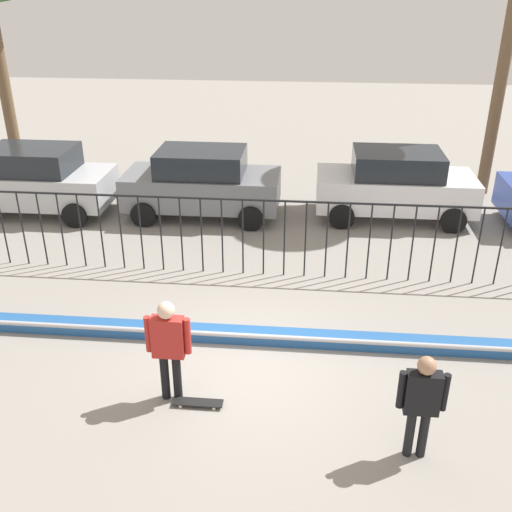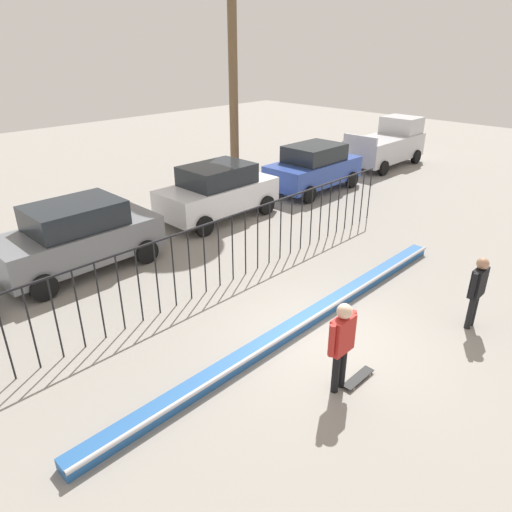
{
  "view_description": "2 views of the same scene",
  "coord_description": "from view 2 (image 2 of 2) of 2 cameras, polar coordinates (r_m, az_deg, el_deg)",
  "views": [
    {
      "loc": [
        0.97,
        -8.45,
        6.23
      ],
      "look_at": [
        -0.02,
        1.86,
        1.22
      ],
      "focal_mm": 41.1,
      "sensor_mm": 36.0,
      "label": 1
    },
    {
      "loc": [
        -6.93,
        -4.65,
        5.81
      ],
      "look_at": [
        -0.02,
        2.12,
        1.28
      ],
      "focal_mm": 32.64,
      "sensor_mm": 36.0,
      "label": 2
    }
  ],
  "objects": [
    {
      "name": "ground_plane",
      "position": [
        10.17,
        8.77,
        -10.1
      ],
      "size": [
        60.0,
        60.0,
        0.0
      ],
      "primitive_type": "plane",
      "color": "gray"
    },
    {
      "name": "bowl_coping_ledge",
      "position": [
        10.45,
        5.67,
        -8.06
      ],
      "size": [
        11.0,
        0.4,
        0.27
      ],
      "color": "#235699",
      "rests_on": "ground"
    },
    {
      "name": "perimeter_fence",
      "position": [
        11.65,
        -4.6,
        1.22
      ],
      "size": [
        14.04,
        0.04,
        1.81
      ],
      "color": "black",
      "rests_on": "ground"
    },
    {
      "name": "skateboarder",
      "position": [
        8.34,
        10.47,
        -10.06
      ],
      "size": [
        0.72,
        0.27,
        1.79
      ],
      "rotation": [
        0.0,
        0.0,
        0.51
      ],
      "color": "black",
      "rests_on": "ground"
    },
    {
      "name": "skateboard",
      "position": [
        9.19,
        12.42,
        -14.38
      ],
      "size": [
        0.8,
        0.2,
        0.07
      ],
      "rotation": [
        0.0,
        0.0,
        0.0
      ],
      "color": "black",
      "rests_on": "ground"
    },
    {
      "name": "camera_operator",
      "position": [
        11.03,
        25.51,
        -3.39
      ],
      "size": [
        0.68,
        0.26,
        1.68
      ],
      "rotation": [
        0.0,
        0.0,
        2.79
      ],
      "color": "black",
      "rests_on": "ground"
    },
    {
      "name": "parked_car_gray",
      "position": [
        13.46,
        -20.97,
        2.28
      ],
      "size": [
        4.3,
        2.12,
        1.9
      ],
      "rotation": [
        0.0,
        0.0,
        0.03
      ],
      "color": "slate",
      "rests_on": "ground"
    },
    {
      "name": "parked_car_white",
      "position": [
        16.46,
        -4.7,
        7.91
      ],
      "size": [
        4.3,
        2.12,
        1.9
      ],
      "rotation": [
        0.0,
        0.0,
        0.05
      ],
      "color": "silver",
      "rests_on": "ground"
    },
    {
      "name": "parked_car_blue",
      "position": [
        19.76,
        7.09,
        10.73
      ],
      "size": [
        4.3,
        2.12,
        1.9
      ],
      "rotation": [
        0.0,
        0.0,
        -0.02
      ],
      "color": "#2D479E",
      "rests_on": "ground"
    },
    {
      "name": "pickup_truck",
      "position": [
        24.7,
        15.78,
        13.04
      ],
      "size": [
        4.7,
        2.12,
        2.24
      ],
      "rotation": [
        0.0,
        0.0,
        -0.09
      ],
      "color": "#B7B7BC",
      "rests_on": "ground"
    }
  ]
}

